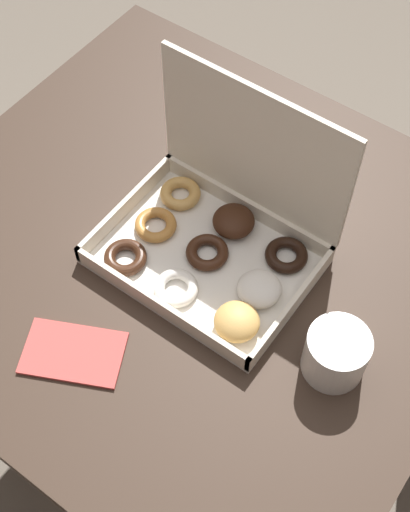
{
  "coord_description": "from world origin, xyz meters",
  "views": [
    {
      "loc": [
        0.4,
        -0.51,
        1.66
      ],
      "look_at": [
        0.04,
        -0.01,
        0.72
      ],
      "focal_mm": 50.0,
      "sensor_mm": 36.0,
      "label": 1
    }
  ],
  "objects": [
    {
      "name": "paper_napkin",
      "position": [
        -0.03,
        -0.25,
        0.71
      ],
      "size": [
        0.17,
        0.15,
        0.01
      ],
      "color": "#CC4C47",
      "rests_on": "dining_table"
    },
    {
      "name": "donut_box",
      "position": [
        0.04,
        0.03,
        0.76
      ],
      "size": [
        0.33,
        0.25,
        0.28
      ],
      "color": "silver",
      "rests_on": "dining_table"
    },
    {
      "name": "coffee_mug",
      "position": [
        0.29,
        -0.05,
        0.75
      ],
      "size": [
        0.09,
        0.09,
        0.08
      ],
      "color": "white",
      "rests_on": "dining_table"
    },
    {
      "name": "dining_table",
      "position": [
        0.0,
        0.0,
        0.6
      ],
      "size": [
        0.92,
        0.86,
        0.7
      ],
      "color": "#38281E",
      "rests_on": "ground_plane"
    },
    {
      "name": "ground_plane",
      "position": [
        0.0,
        0.0,
        0.0
      ],
      "size": [
        8.0,
        8.0,
        0.0
      ],
      "primitive_type": "plane",
      "color": "#6B6054"
    }
  ]
}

